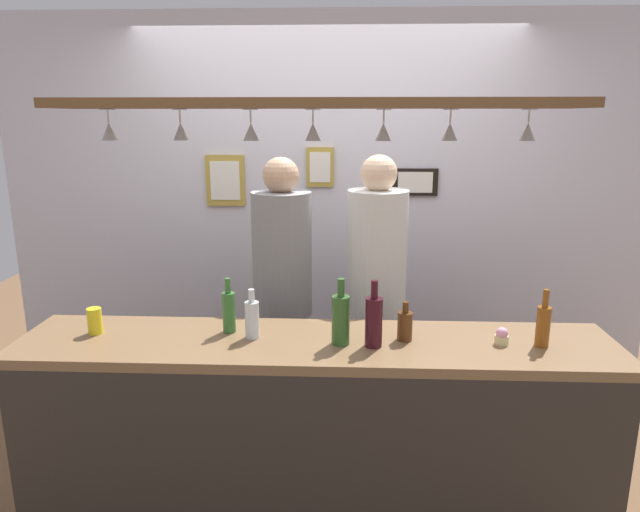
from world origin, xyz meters
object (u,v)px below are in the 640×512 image
object	(u,v)px
bottle_soda_clear	(252,318)
picture_frame_caricature	(225,180)
person_middle_grey_shirt	(282,276)
picture_frame_crest	(320,167)
drink_can	(95,321)
cupcake	(502,337)
picture_frame_lower_pair	(415,182)
person_right_white_patterned_shirt	(376,276)
bottle_champagne_green	(341,318)
bottle_beer_brown_stubby	(405,325)
bottle_beer_green_import	(229,311)
bottle_wine_dark_red	(374,321)
bottle_beer_amber_tall	(543,325)

from	to	relation	value
bottle_soda_clear	picture_frame_caricature	distance (m)	1.52
person_middle_grey_shirt	picture_frame_crest	bearing A→B (deg)	73.97
person_middle_grey_shirt	drink_can	distance (m)	1.07
cupcake	picture_frame_lower_pair	size ratio (longest dim) A/B	0.26
person_right_white_patterned_shirt	bottle_champagne_green	world-z (taller)	person_right_white_patterned_shirt
person_right_white_patterned_shirt	picture_frame_caricature	size ratio (longest dim) A/B	5.12
bottle_beer_brown_stubby	drink_can	distance (m)	1.43
bottle_beer_green_import	drink_can	size ratio (longest dim) A/B	2.13
picture_frame_caricature	picture_frame_lower_pair	bearing A→B (deg)	0.00
person_right_white_patterned_shirt	bottle_soda_clear	xyz separation A→B (m)	(-0.60, -0.73, 0.00)
person_middle_grey_shirt	bottle_wine_dark_red	world-z (taller)	person_middle_grey_shirt
bottle_champagne_green	bottle_wine_dark_red	bearing A→B (deg)	-8.11
picture_frame_caricature	picture_frame_lower_pair	world-z (taller)	picture_frame_caricature
bottle_beer_brown_stubby	cupcake	size ratio (longest dim) A/B	2.31
bottle_beer_green_import	drink_can	world-z (taller)	bottle_beer_green_import
bottle_soda_clear	picture_frame_lower_pair	distance (m)	1.70
person_middle_grey_shirt	cupcake	bearing A→B (deg)	-35.74
picture_frame_caricature	bottle_beer_green_import	bearing A→B (deg)	-78.27
person_right_white_patterned_shirt	bottle_soda_clear	size ratio (longest dim) A/B	7.56
picture_frame_crest	bottle_champagne_green	bearing A→B (deg)	-83.82
bottle_beer_amber_tall	picture_frame_lower_pair	xyz separation A→B (m)	(-0.41, 1.43, 0.45)
bottle_soda_clear	bottle_beer_brown_stubby	size ratio (longest dim) A/B	1.28
cupcake	picture_frame_caricature	size ratio (longest dim) A/B	0.23
bottle_beer_brown_stubby	cupcake	bearing A→B (deg)	-4.34
bottle_soda_clear	bottle_wine_dark_red	bearing A→B (deg)	-7.66
bottle_beer_green_import	drink_can	distance (m)	0.62
bottle_beer_brown_stubby	picture_frame_crest	distance (m)	1.56
bottle_wine_dark_red	picture_frame_crest	size ratio (longest dim) A/B	1.15
bottle_beer_brown_stubby	picture_frame_crest	bearing A→B (deg)	107.81
person_right_white_patterned_shirt	bottle_wine_dark_red	world-z (taller)	person_right_white_patterned_shirt
picture_frame_lower_pair	bottle_beer_brown_stubby	bearing A→B (deg)	-97.71
picture_frame_caricature	person_right_white_patterned_shirt	bearing A→B (deg)	-33.46
bottle_soda_clear	drink_can	size ratio (longest dim) A/B	1.89
bottle_beer_brown_stubby	bottle_champagne_green	bearing A→B (deg)	-168.71
person_middle_grey_shirt	bottle_champagne_green	world-z (taller)	person_middle_grey_shirt
person_right_white_patterned_shirt	picture_frame_lower_pair	bearing A→B (deg)	66.94
person_right_white_patterned_shirt	bottle_soda_clear	world-z (taller)	person_right_white_patterned_shirt
bottle_beer_amber_tall	drink_can	xyz separation A→B (m)	(-2.02, 0.06, -0.04)
bottle_champagne_green	drink_can	size ratio (longest dim) A/B	2.46
bottle_soda_clear	picture_frame_lower_pair	world-z (taller)	picture_frame_lower_pair
bottle_soda_clear	bottle_champagne_green	distance (m)	0.41
bottle_wine_dark_red	picture_frame_lower_pair	xyz separation A→B (m)	(0.33, 1.46, 0.44)
picture_frame_caricature	bottle_beer_amber_tall	bearing A→B (deg)	-40.42
bottle_soda_clear	drink_can	bearing A→B (deg)	178.50
person_right_white_patterned_shirt	bottle_wine_dark_red	distance (m)	0.81
drink_can	bottle_beer_brown_stubby	bearing A→B (deg)	-0.59
drink_can	picture_frame_crest	xyz separation A→B (m)	(0.98, 1.37, 0.59)
person_middle_grey_shirt	picture_frame_lower_pair	distance (m)	1.15
bottle_champagne_green	picture_frame_crest	size ratio (longest dim) A/B	1.15
bottle_soda_clear	picture_frame_crest	bearing A→B (deg)	79.97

